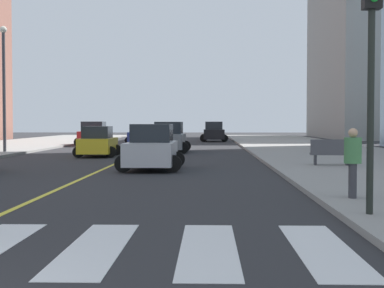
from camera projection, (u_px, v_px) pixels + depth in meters
name	position (u px, v px, depth m)	size (l,w,h in m)	color
lane_divider_paint	(151.00, 148.00, 45.13)	(0.16, 80.00, 0.01)	yellow
car_gray_nearest	(169.00, 138.00, 38.30)	(2.92, 4.63, 2.05)	slate
car_silver_second	(152.00, 148.00, 24.22)	(2.72, 4.34, 1.94)	#B7B7BC
car_blue_third	(141.00, 135.00, 54.02)	(2.68, 4.18, 1.83)	#2D479E
car_yellow_fourth	(98.00, 142.00, 33.54)	(2.55, 4.04, 1.79)	gold
car_black_fifth	(214.00, 132.00, 60.36)	(2.96, 4.72, 2.10)	black
car_red_sixth	(94.00, 135.00, 48.71)	(3.02, 4.74, 2.09)	red
traffic_light_near_corner	(372.00, 36.00, 11.38)	(0.36, 0.41, 5.11)	black
park_bench	(331.00, 153.00, 24.74)	(1.85, 0.73, 1.12)	#47474C
pedestrian_waiting_east	(353.00, 159.00, 13.98)	(0.42, 0.42, 1.71)	#38383D
street_lamp	(4.00, 78.00, 36.12)	(0.44, 0.44, 7.95)	#38383D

